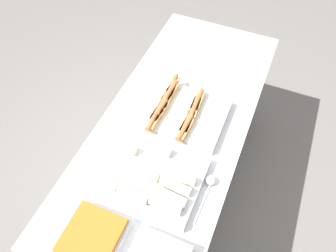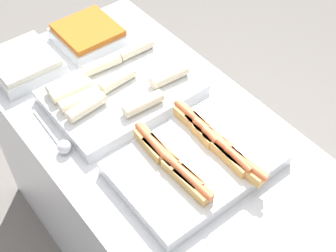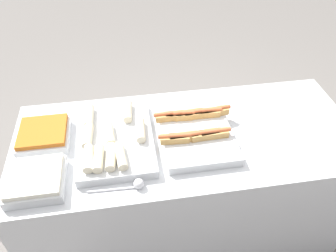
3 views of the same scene
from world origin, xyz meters
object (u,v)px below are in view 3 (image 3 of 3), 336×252
(tray_side_back, at_px, (44,135))
(serving_spoon_near, at_px, (134,185))
(tray_hotdogs, at_px, (195,129))
(tray_side_front, at_px, (36,180))
(tray_wraps, at_px, (114,139))

(tray_side_back, xyz_separation_m, serving_spoon_near, (0.43, -0.38, -0.01))
(tray_hotdogs, bearing_deg, tray_side_back, 174.46)
(tray_side_front, xyz_separation_m, serving_spoon_near, (0.43, -0.08, -0.01))
(serving_spoon_near, bearing_deg, tray_wraps, 105.16)
(tray_wraps, bearing_deg, tray_side_front, -149.83)
(tray_hotdogs, bearing_deg, tray_wraps, -178.31)
(tray_hotdogs, height_order, tray_side_front, tray_hotdogs)
(tray_hotdogs, xyz_separation_m, tray_side_front, (-0.77, -0.22, -0.00))
(tray_wraps, relative_size, tray_side_back, 2.09)
(tray_wraps, distance_m, serving_spoon_near, 0.30)
(tray_side_front, bearing_deg, tray_hotdogs, 15.77)
(tray_hotdogs, distance_m, tray_wraps, 0.42)
(tray_hotdogs, relative_size, tray_side_front, 2.02)
(serving_spoon_near, bearing_deg, tray_side_front, 169.19)
(tray_side_back, relative_size, serving_spoon_near, 0.99)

